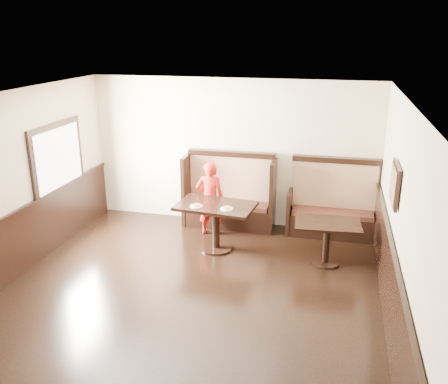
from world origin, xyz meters
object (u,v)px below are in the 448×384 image
(table_main, at_px, (216,215))
(child, at_px, (210,198))
(booth_main, at_px, (230,199))
(booth_neighbor, at_px, (333,210))
(table_neighbor, at_px, (327,233))

(table_main, relative_size, child, 0.98)
(booth_main, xyz_separation_m, child, (-0.25, -0.50, 0.17))
(booth_neighbor, bearing_deg, booth_main, 179.95)
(booth_main, distance_m, booth_neighbor, 1.95)
(table_neighbor, relative_size, child, 0.77)
(booth_main, relative_size, table_neighbor, 1.62)
(child, bearing_deg, booth_main, -125.84)
(table_main, xyz_separation_m, child, (-0.27, 0.62, 0.06))
(table_neighbor, bearing_deg, booth_neighbor, 82.33)
(booth_main, bearing_deg, booth_neighbor, -0.05)
(booth_neighbor, xyz_separation_m, table_neighbor, (-0.07, -1.21, 0.06))
(booth_main, xyz_separation_m, table_main, (0.01, -1.12, 0.11))
(table_main, relative_size, table_neighbor, 1.27)
(booth_main, distance_m, child, 0.59)
(booth_main, relative_size, table_main, 1.27)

